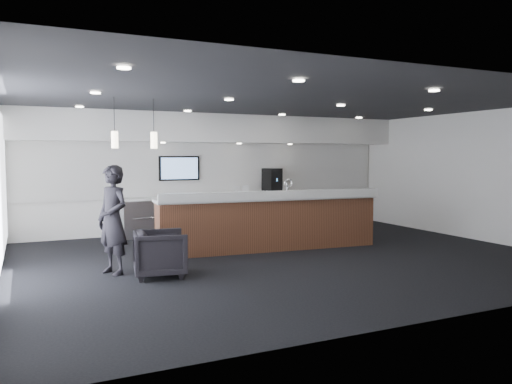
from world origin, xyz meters
name	(u,v)px	position (x,y,z in m)	size (l,w,h in m)	color
ground	(287,257)	(0.00, 0.00, 0.00)	(10.00, 10.00, 0.00)	black
ceiling	(288,101)	(0.00, 0.00, 3.00)	(10.00, 8.00, 0.02)	black
back_wall	(215,173)	(0.00, 4.00, 1.50)	(10.00, 0.02, 3.00)	white
right_wall	(476,176)	(5.00, 0.00, 1.50)	(0.02, 8.00, 3.00)	white
soffit_bulkhead	(221,129)	(0.00, 3.55, 2.65)	(10.00, 0.90, 0.70)	silver
alcove_panel	(215,170)	(0.00, 3.97, 1.60)	(9.80, 0.06, 1.40)	silver
back_credenza	(220,213)	(0.00, 3.64, 0.48)	(5.06, 0.66, 0.95)	gray
wall_tv	(179,168)	(-1.00, 3.91, 1.65)	(1.05, 0.08, 0.62)	black
pendant_left	(153,140)	(-2.40, 0.80, 2.25)	(0.12, 0.12, 0.30)	#FFF0C6
pendant_right	(114,140)	(-3.10, 0.80, 2.25)	(0.12, 0.12, 0.30)	#FFF0C6
ceiling_can_lights	(288,103)	(0.00, 0.00, 2.97)	(7.00, 5.00, 0.02)	white
service_counter	(269,222)	(0.06, 0.90, 0.58)	(4.80, 1.18, 1.49)	#4D2C19
coffee_machine	(272,181)	(1.52, 3.68, 1.29)	(0.46, 0.55, 0.68)	black
info_sign_left	(237,191)	(0.44, 3.53, 1.06)	(0.16, 0.02, 0.23)	white
info_sign_right	(246,190)	(0.66, 3.51, 1.07)	(0.18, 0.02, 0.24)	white
armchair	(160,253)	(-2.60, -0.45, 0.38)	(0.81, 0.83, 0.76)	black
lounge_guest	(113,220)	(-3.27, 0.04, 0.91)	(0.66, 0.44, 1.82)	black
cup_0	(286,192)	(1.90, 3.58, 0.99)	(0.09, 0.09, 0.09)	white
cup_1	(281,192)	(1.76, 3.58, 0.99)	(0.09, 0.09, 0.09)	white
cup_2	(277,192)	(1.62, 3.58, 0.99)	(0.09, 0.09, 0.09)	white
cup_3	(272,192)	(1.48, 3.58, 0.99)	(0.09, 0.09, 0.09)	white
cup_4	(268,192)	(1.34, 3.58, 0.99)	(0.09, 0.09, 0.09)	white
cup_5	(263,192)	(1.20, 3.58, 0.99)	(0.09, 0.09, 0.09)	white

